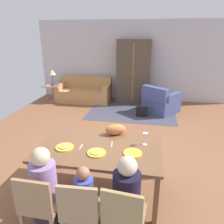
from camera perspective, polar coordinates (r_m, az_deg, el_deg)
name	(u,v)px	position (r m, az deg, el deg)	size (l,w,h in m)	color
ground_plane	(116,136)	(5.12, 1.08, -6.42)	(6.64, 6.23, 0.02)	brown
back_wall	(132,61)	(7.78, 5.15, 13.20)	(6.64, 0.10, 2.70)	silver
dining_table	(100,151)	(3.14, -3.24, -10.20)	(1.73, 1.07, 0.76)	brown
plate_near_man	(65,147)	(3.14, -12.38, -9.06)	(0.25, 0.25, 0.02)	yellow
pizza_near_man	(64,146)	(3.14, -12.40, -8.82)	(0.17, 0.17, 0.01)	gold
plate_near_child	(96,153)	(2.95, -4.10, -10.65)	(0.25, 0.25, 0.02)	yellow
pizza_near_child	(96,152)	(2.94, -4.11, -10.40)	(0.17, 0.17, 0.01)	gold
plate_near_woman	(133,153)	(2.95, 5.47, -10.73)	(0.25, 0.25, 0.02)	yellow
wine_glass	(145,136)	(3.13, 8.74, -6.37)	(0.07, 0.07, 0.19)	silver
fork	(81,147)	(3.13, -8.17, -9.02)	(0.02, 0.15, 0.01)	silver
knife	(112,144)	(3.16, -0.05, -8.49)	(0.01, 0.17, 0.01)	silver
dining_chair_man	(40,203)	(2.74, -18.53, -21.79)	(0.42, 0.42, 0.87)	#A67951
person_man	(47,191)	(2.84, -16.81, -19.28)	(0.30, 0.40, 1.11)	#373045
dining_chair_child	(81,209)	(2.58, -8.17, -24.00)	(0.44, 0.44, 0.87)	tan
person_child	(85,202)	(2.73, -7.04, -22.48)	(0.22, 0.29, 0.92)	#3D3253
dining_chair_woman	(124,216)	(2.50, 3.11, -25.56)	(0.46, 0.46, 0.87)	#A68852
person_woman	(127,202)	(2.61, 3.94, -22.53)	(0.30, 0.41, 1.11)	#3A3855
cat	(115,130)	(3.42, 0.89, -4.63)	(0.32, 0.16, 0.17)	#CF783D
area_rug	(132,112)	(6.65, 5.21, 0.06)	(2.60, 1.80, 0.01)	#3F3F4E
couch	(84,92)	(7.72, -7.30, 5.13)	(1.83, 0.86, 0.82)	tan
armchair	(160,102)	(6.69, 12.58, 2.60)	(1.20, 1.20, 0.82)	#3F4B7F
armoire	(134,72)	(7.42, 5.73, 10.51)	(1.10, 0.59, 2.10)	brown
side_table	(54,91)	(7.84, -15.10, 5.40)	(0.56, 0.56, 0.58)	#A57560
table_lamp	(52,73)	(7.71, -15.53, 9.94)	(0.26, 0.26, 0.54)	brown
book_lower	(57,85)	(7.71, -14.19, 6.91)	(0.22, 0.16, 0.03)	maroon
book_upper	(56,84)	(7.68, -14.46, 7.04)	(0.22, 0.16, 0.03)	navy
handbag	(142,112)	(6.31, 7.85, 0.03)	(0.32, 0.16, 0.26)	black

